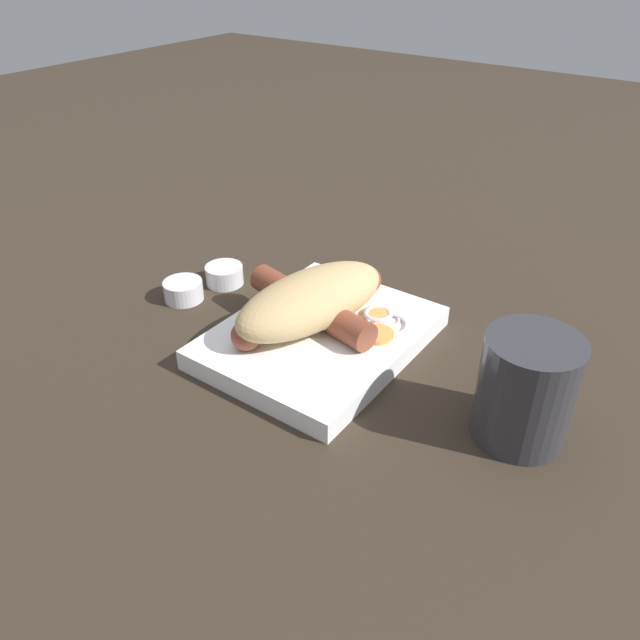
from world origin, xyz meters
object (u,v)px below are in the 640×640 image
object	(u,v)px
food_tray	(320,337)
bread_roll	(311,300)
condiment_cup_far	(184,291)
sausage	(310,305)
condiment_cup_near	(225,276)
drink_glass	(526,389)

from	to	relation	value
food_tray	bread_roll	size ratio (longest dim) A/B	1.17
bread_roll	condiment_cup_far	size ratio (longest dim) A/B	4.31
bread_roll	sausage	world-z (taller)	bread_roll
food_tray	sausage	bearing A→B (deg)	62.45
condiment_cup_far	condiment_cup_near	bearing A→B (deg)	-13.15
food_tray	condiment_cup_far	xyz separation A→B (m)	(-0.02, 0.18, -0.00)
bread_roll	condiment_cup_far	distance (m)	0.17
food_tray	drink_glass	world-z (taller)	drink_glass
condiment_cup_near	condiment_cup_far	distance (m)	0.06
bread_roll	condiment_cup_near	distance (m)	0.16
sausage	drink_glass	distance (m)	0.23
food_tray	sausage	world-z (taller)	sausage
food_tray	bread_roll	bearing A→B (deg)	70.52
condiment_cup_far	food_tray	bearing A→B (deg)	-85.23
bread_roll	sausage	distance (m)	0.01
sausage	condiment_cup_near	distance (m)	0.15
bread_roll	drink_glass	bearing A→B (deg)	-93.12
food_tray	drink_glass	distance (m)	0.22
condiment_cup_near	bread_roll	bearing A→B (deg)	-102.53
food_tray	condiment_cup_far	bearing A→B (deg)	94.77
drink_glass	condiment_cup_far	bearing A→B (deg)	91.16
sausage	condiment_cup_near	size ratio (longest dim) A/B	4.23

